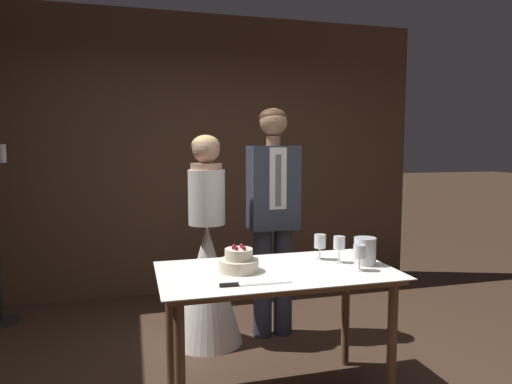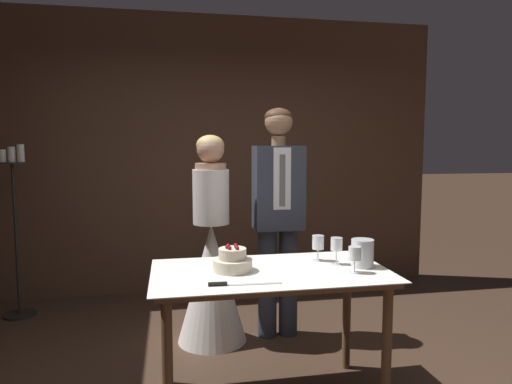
{
  "view_description": "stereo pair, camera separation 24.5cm",
  "coord_description": "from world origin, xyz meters",
  "px_view_note": "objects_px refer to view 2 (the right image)",
  "views": [
    {
      "loc": [
        -0.71,
        -2.41,
        1.53
      ],
      "look_at": [
        0.1,
        0.55,
        1.22
      ],
      "focal_mm": 32.0,
      "sensor_mm": 36.0,
      "label": 1
    },
    {
      "loc": [
        -0.47,
        -2.47,
        1.53
      ],
      "look_at": [
        0.1,
        0.55,
        1.22
      ],
      "focal_mm": 32.0,
      "sensor_mm": 36.0,
      "label": 2
    }
  ],
  "objects_px": {
    "wine_glass_far": "(355,255)",
    "cake_knife": "(231,284)",
    "hurricane_candle": "(362,254)",
    "candle_stand": "(16,230)",
    "cake_table": "(270,286)",
    "wine_glass_near": "(318,243)",
    "wine_glass_middle": "(337,245)",
    "groom": "(278,210)",
    "bride": "(212,266)",
    "tiered_cake": "(232,261)"
  },
  "relations": [
    {
      "from": "hurricane_candle",
      "to": "groom",
      "type": "distance_m",
      "value": 1.0
    },
    {
      "from": "cake_table",
      "to": "wine_glass_far",
      "type": "relative_size",
      "value": 9.04
    },
    {
      "from": "candle_stand",
      "to": "wine_glass_middle",
      "type": "bearing_deg",
      "value": -35.92
    },
    {
      "from": "wine_glass_near",
      "to": "groom",
      "type": "distance_m",
      "value": 0.76
    },
    {
      "from": "wine_glass_near",
      "to": "wine_glass_far",
      "type": "relative_size",
      "value": 1.06
    },
    {
      "from": "tiered_cake",
      "to": "wine_glass_middle",
      "type": "relative_size",
      "value": 1.39
    },
    {
      "from": "candle_stand",
      "to": "wine_glass_far",
      "type": "bearing_deg",
      "value": -38.49
    },
    {
      "from": "cake_table",
      "to": "wine_glass_middle",
      "type": "distance_m",
      "value": 0.49
    },
    {
      "from": "wine_glass_far",
      "to": "candle_stand",
      "type": "relative_size",
      "value": 0.1
    },
    {
      "from": "bride",
      "to": "candle_stand",
      "type": "height_order",
      "value": "bride"
    },
    {
      "from": "cake_table",
      "to": "wine_glass_far",
      "type": "distance_m",
      "value": 0.53
    },
    {
      "from": "tiered_cake",
      "to": "hurricane_candle",
      "type": "bearing_deg",
      "value": -4.17
    },
    {
      "from": "cake_knife",
      "to": "bride",
      "type": "bearing_deg",
      "value": 92.78
    },
    {
      "from": "wine_glass_middle",
      "to": "candle_stand",
      "type": "relative_size",
      "value": 0.11
    },
    {
      "from": "tiered_cake",
      "to": "candle_stand",
      "type": "bearing_deg",
      "value": 134.57
    },
    {
      "from": "cake_knife",
      "to": "bride",
      "type": "distance_m",
      "value": 1.18
    },
    {
      "from": "wine_glass_middle",
      "to": "hurricane_candle",
      "type": "height_order",
      "value": "same"
    },
    {
      "from": "bride",
      "to": "cake_knife",
      "type": "bearing_deg",
      "value": -90.19
    },
    {
      "from": "wine_glass_near",
      "to": "bride",
      "type": "relative_size",
      "value": 0.1
    },
    {
      "from": "hurricane_candle",
      "to": "wine_glass_far",
      "type": "bearing_deg",
      "value": -130.64
    },
    {
      "from": "tiered_cake",
      "to": "hurricane_candle",
      "type": "xyz_separation_m",
      "value": [
        0.78,
        -0.06,
        0.02
      ]
    },
    {
      "from": "wine_glass_far",
      "to": "groom",
      "type": "distance_m",
      "value": 1.08
    },
    {
      "from": "groom",
      "to": "candle_stand",
      "type": "distance_m",
      "value": 2.36
    },
    {
      "from": "cake_table",
      "to": "wine_glass_near",
      "type": "xyz_separation_m",
      "value": [
        0.35,
        0.16,
        0.21
      ]
    },
    {
      "from": "bride",
      "to": "hurricane_candle",
      "type": "bearing_deg",
      "value": -48.67
    },
    {
      "from": "candle_stand",
      "to": "cake_table",
      "type": "bearing_deg",
      "value": -42.42
    },
    {
      "from": "cake_table",
      "to": "wine_glass_near",
      "type": "distance_m",
      "value": 0.44
    },
    {
      "from": "cake_table",
      "to": "groom",
      "type": "bearing_deg",
      "value": 73.8
    },
    {
      "from": "wine_glass_near",
      "to": "candle_stand",
      "type": "xyz_separation_m",
      "value": [
        -2.28,
        1.6,
        -0.13
      ]
    },
    {
      "from": "hurricane_candle",
      "to": "groom",
      "type": "height_order",
      "value": "groom"
    },
    {
      "from": "wine_glass_far",
      "to": "groom",
      "type": "relative_size",
      "value": 0.08
    },
    {
      "from": "bride",
      "to": "cake_table",
      "type": "bearing_deg",
      "value": -73.81
    },
    {
      "from": "wine_glass_middle",
      "to": "wine_glass_far",
      "type": "xyz_separation_m",
      "value": [
        0.04,
        -0.2,
        -0.02
      ]
    },
    {
      "from": "hurricane_candle",
      "to": "candle_stand",
      "type": "xyz_separation_m",
      "value": [
        -2.49,
        1.79,
        -0.09
      ]
    },
    {
      "from": "wine_glass_far",
      "to": "candle_stand",
      "type": "xyz_separation_m",
      "value": [
        -2.39,
        1.9,
        -0.12
      ]
    },
    {
      "from": "cake_table",
      "to": "wine_glass_near",
      "type": "relative_size",
      "value": 8.49
    },
    {
      "from": "groom",
      "to": "bride",
      "type": "bearing_deg",
      "value": 179.95
    },
    {
      "from": "wine_glass_near",
      "to": "hurricane_candle",
      "type": "height_order",
      "value": "hurricane_candle"
    },
    {
      "from": "groom",
      "to": "candle_stand",
      "type": "relative_size",
      "value": 1.18
    },
    {
      "from": "cake_table",
      "to": "tiered_cake",
      "type": "relative_size",
      "value": 5.95
    },
    {
      "from": "tiered_cake",
      "to": "wine_glass_far",
      "type": "height_order",
      "value": "tiered_cake"
    },
    {
      "from": "wine_glass_far",
      "to": "cake_knife",
      "type": "bearing_deg",
      "value": -171.81
    },
    {
      "from": "wine_glass_middle",
      "to": "candle_stand",
      "type": "distance_m",
      "value": 2.92
    },
    {
      "from": "wine_glass_middle",
      "to": "bride",
      "type": "bearing_deg",
      "value": 128.92
    },
    {
      "from": "hurricane_candle",
      "to": "candle_stand",
      "type": "height_order",
      "value": "candle_stand"
    },
    {
      "from": "hurricane_candle",
      "to": "candle_stand",
      "type": "bearing_deg",
      "value": 144.31
    },
    {
      "from": "candle_stand",
      "to": "wine_glass_near",
      "type": "bearing_deg",
      "value": -35.1
    },
    {
      "from": "wine_glass_near",
      "to": "bride",
      "type": "distance_m",
      "value": 1.02
    },
    {
      "from": "cake_table",
      "to": "wine_glass_near",
      "type": "bearing_deg",
      "value": 25.17
    },
    {
      "from": "cake_knife",
      "to": "wine_glass_middle",
      "type": "bearing_deg",
      "value": 26.3
    }
  ]
}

